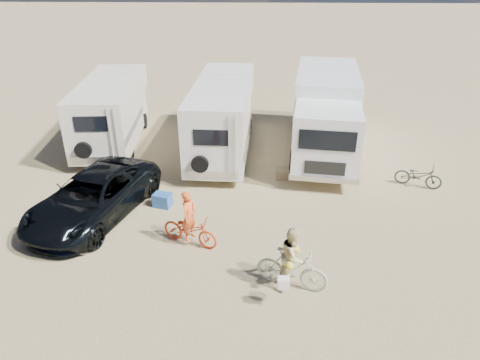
{
  "coord_description": "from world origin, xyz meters",
  "views": [
    {
      "loc": [
        0.97,
        -10.54,
        7.66
      ],
      "look_at": [
        0.62,
        1.62,
        1.3
      ],
      "focal_mm": 32.67,
      "sensor_mm": 36.0,
      "label": 1
    }
  ],
  "objects_px": {
    "bike_man": "(190,230)",
    "cooler": "(163,200)",
    "rider_man": "(189,221)",
    "rider_woman": "(293,261)",
    "rv_main": "(223,118)",
    "bike_parked": "(418,176)",
    "crate": "(282,173)",
    "bike_woman": "(292,269)",
    "box_truck": "(325,116)",
    "dark_suv": "(93,197)",
    "rv_left": "(112,114)"
  },
  "relations": [
    {
      "from": "rv_main",
      "to": "bike_woman",
      "type": "height_order",
      "value": "rv_main"
    },
    {
      "from": "rider_man",
      "to": "box_truck",
      "type": "bearing_deg",
      "value": -11.21
    },
    {
      "from": "box_truck",
      "to": "rider_man",
      "type": "xyz_separation_m",
      "value": [
        -4.83,
        -6.89,
        -0.85
      ]
    },
    {
      "from": "box_truck",
      "to": "crate",
      "type": "distance_m",
      "value": 3.49
    },
    {
      "from": "rv_main",
      "to": "rider_woman",
      "type": "height_order",
      "value": "rv_main"
    },
    {
      "from": "box_truck",
      "to": "bike_parked",
      "type": "xyz_separation_m",
      "value": [
        3.04,
        -3.1,
        -1.19
      ]
    },
    {
      "from": "cooler",
      "to": "dark_suv",
      "type": "bearing_deg",
      "value": -145.75
    },
    {
      "from": "bike_woman",
      "to": "bike_parked",
      "type": "xyz_separation_m",
      "value": [
        5.04,
        5.59,
        -0.13
      ]
    },
    {
      "from": "rider_man",
      "to": "cooler",
      "type": "bearing_deg",
      "value": 54.0
    },
    {
      "from": "bike_man",
      "to": "cooler",
      "type": "bearing_deg",
      "value": 54.0
    },
    {
      "from": "rv_main",
      "to": "rv_left",
      "type": "bearing_deg",
      "value": 174.56
    },
    {
      "from": "rv_main",
      "to": "bike_parked",
      "type": "distance_m",
      "value": 8.01
    },
    {
      "from": "dark_suv",
      "to": "bike_man",
      "type": "bearing_deg",
      "value": -5.72
    },
    {
      "from": "rider_woman",
      "to": "crate",
      "type": "relative_size",
      "value": 3.26
    },
    {
      "from": "rider_woman",
      "to": "bike_parked",
      "type": "height_order",
      "value": "rider_woman"
    },
    {
      "from": "dark_suv",
      "to": "bike_woman",
      "type": "bearing_deg",
      "value": -10.1
    },
    {
      "from": "bike_woman",
      "to": "bike_parked",
      "type": "height_order",
      "value": "bike_woman"
    },
    {
      "from": "rv_left",
      "to": "cooler",
      "type": "height_order",
      "value": "rv_left"
    },
    {
      "from": "rider_man",
      "to": "cooler",
      "type": "xyz_separation_m",
      "value": [
        -1.22,
        2.1,
        -0.54
      ]
    },
    {
      "from": "rider_man",
      "to": "rider_woman",
      "type": "relative_size",
      "value": 0.98
    },
    {
      "from": "cooler",
      "to": "bike_man",
      "type": "bearing_deg",
      "value": -43.8
    },
    {
      "from": "bike_woman",
      "to": "bike_man",
      "type": "bearing_deg",
      "value": 76.46
    },
    {
      "from": "bike_woman",
      "to": "rider_woman",
      "type": "distance_m",
      "value": 0.23
    },
    {
      "from": "rider_man",
      "to": "bike_parked",
      "type": "height_order",
      "value": "rider_man"
    },
    {
      "from": "rv_left",
      "to": "bike_woman",
      "type": "bearing_deg",
      "value": -56.57
    },
    {
      "from": "crate",
      "to": "rv_main",
      "type": "bearing_deg",
      "value": 133.97
    },
    {
      "from": "rv_left",
      "to": "rider_woman",
      "type": "height_order",
      "value": "rv_left"
    },
    {
      "from": "box_truck",
      "to": "bike_parked",
      "type": "relative_size",
      "value": 4.66
    },
    {
      "from": "bike_woman",
      "to": "box_truck",
      "type": "bearing_deg",
      "value": 5.93
    },
    {
      "from": "rider_man",
      "to": "rv_main",
      "type": "bearing_deg",
      "value": 19.36
    },
    {
      "from": "dark_suv",
      "to": "bike_parked",
      "type": "distance_m",
      "value": 11.41
    },
    {
      "from": "rider_man",
      "to": "rider_woman",
      "type": "height_order",
      "value": "rider_woman"
    },
    {
      "from": "rv_left",
      "to": "rider_man",
      "type": "height_order",
      "value": "rv_left"
    },
    {
      "from": "box_truck",
      "to": "rider_woman",
      "type": "xyz_separation_m",
      "value": [
        -2.0,
        -8.69,
        -0.83
      ]
    },
    {
      "from": "rv_left",
      "to": "rider_man",
      "type": "distance_m",
      "value": 8.73
    },
    {
      "from": "rv_main",
      "to": "cooler",
      "type": "xyz_separation_m",
      "value": [
        -1.75,
        -4.73,
        -1.25
      ]
    },
    {
      "from": "rider_woman",
      "to": "crate",
      "type": "xyz_separation_m",
      "value": [
        0.12,
        6.12,
        -0.6
      ]
    },
    {
      "from": "bike_parked",
      "to": "rv_main",
      "type": "bearing_deg",
      "value": 89.4
    },
    {
      "from": "cooler",
      "to": "crate",
      "type": "relative_size",
      "value": 1.2
    },
    {
      "from": "rv_left",
      "to": "rider_man",
      "type": "relative_size",
      "value": 4.07
    },
    {
      "from": "bike_woman",
      "to": "bike_parked",
      "type": "relative_size",
      "value": 1.14
    },
    {
      "from": "rider_woman",
      "to": "rv_main",
      "type": "bearing_deg",
      "value": 33.8
    },
    {
      "from": "box_truck",
      "to": "rider_man",
      "type": "relative_size",
      "value": 4.92
    },
    {
      "from": "rider_man",
      "to": "bike_parked",
      "type": "distance_m",
      "value": 8.74
    },
    {
      "from": "rv_left",
      "to": "bike_man",
      "type": "relative_size",
      "value": 3.55
    },
    {
      "from": "rv_main",
      "to": "box_truck",
      "type": "bearing_deg",
      "value": 3.53
    },
    {
      "from": "rv_left",
      "to": "dark_suv",
      "type": "height_order",
      "value": "rv_left"
    },
    {
      "from": "crate",
      "to": "bike_parked",
      "type": "bearing_deg",
      "value": -6.15
    },
    {
      "from": "rv_left",
      "to": "box_truck",
      "type": "bearing_deg",
      "value": -8.26
    },
    {
      "from": "rv_main",
      "to": "box_truck",
      "type": "distance_m",
      "value": 4.3
    }
  ]
}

